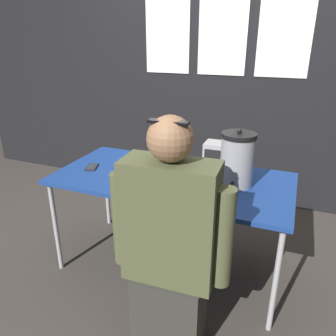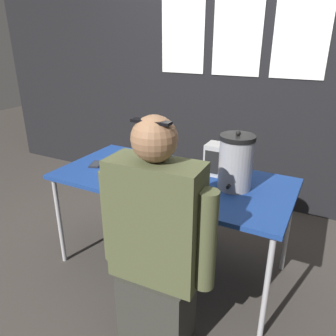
# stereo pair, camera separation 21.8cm
# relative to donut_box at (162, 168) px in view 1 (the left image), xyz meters

# --- Properties ---
(ground_plane) EXTENTS (12.00, 12.00, 0.00)m
(ground_plane) POSITION_rel_donut_box_xyz_m (0.10, -0.07, -0.74)
(ground_plane) COLOR #3D3833
(back_wall) EXTENTS (6.00, 0.11, 2.82)m
(back_wall) POSITION_rel_donut_box_xyz_m (0.10, 1.25, 0.68)
(back_wall) COLOR black
(back_wall) RESTS_ON ground
(folding_table) EXTENTS (1.57, 0.77, 0.71)m
(folding_table) POSITION_rel_donut_box_xyz_m (0.10, -0.07, -0.06)
(folding_table) COLOR navy
(folding_table) RESTS_ON ground
(donut_box) EXTENTS (0.43, 0.35, 0.05)m
(donut_box) POSITION_rel_donut_box_xyz_m (0.00, 0.00, 0.00)
(donut_box) COLOR tan
(donut_box) RESTS_ON folding_table
(coffee_urn) EXTENTS (0.21, 0.24, 0.37)m
(coffee_urn) POSITION_rel_donut_box_xyz_m (0.52, -0.04, 0.15)
(coffee_urn) COLOR #939399
(coffee_urn) RESTS_ON folding_table
(cell_phone) EXTENTS (0.11, 0.15, 0.01)m
(cell_phone) POSITION_rel_donut_box_xyz_m (-0.49, -0.13, -0.02)
(cell_phone) COLOR black
(cell_phone) RESTS_ON folding_table
(space_heater) EXTENTS (0.16, 0.15, 0.21)m
(space_heater) POSITION_rel_donut_box_xyz_m (0.35, 0.12, 0.08)
(space_heater) COLOR #9E9E9E
(space_heater) RESTS_ON folding_table
(person_seated) EXTENTS (0.62, 0.27, 1.28)m
(person_seated) POSITION_rel_donut_box_xyz_m (0.32, -0.67, -0.13)
(person_seated) COLOR #33332D
(person_seated) RESTS_ON ground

